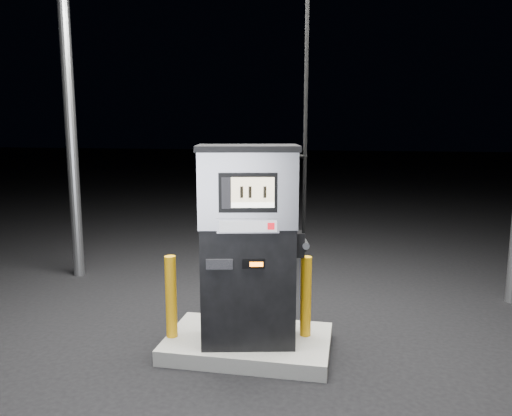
# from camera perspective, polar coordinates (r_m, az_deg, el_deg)

# --- Properties ---
(ground) EXTENTS (80.00, 80.00, 0.00)m
(ground) POSITION_cam_1_polar(r_m,az_deg,el_deg) (5.15, -0.88, -15.96)
(ground) COLOR black
(ground) RESTS_ON ground
(pump_island) EXTENTS (1.60, 1.00, 0.15)m
(pump_island) POSITION_cam_1_polar(r_m,az_deg,el_deg) (5.12, -0.88, -15.20)
(pump_island) COLOR slate
(pump_island) RESTS_ON ground
(fuel_dispenser) EXTENTS (1.09, 0.74, 3.91)m
(fuel_dispenser) POSITION_cam_1_polar(r_m,az_deg,el_deg) (4.68, -0.87, -4.08)
(fuel_dispenser) COLOR black
(fuel_dispenser) RESTS_ON pump_island
(bollard_left) EXTENTS (0.11, 0.11, 0.82)m
(bollard_left) POSITION_cam_1_polar(r_m,az_deg,el_deg) (5.01, -9.68, -9.97)
(bollard_left) COLOR orange
(bollard_left) RESTS_ON pump_island
(bollard_right) EXTENTS (0.13, 0.13, 0.80)m
(bollard_right) POSITION_cam_1_polar(r_m,az_deg,el_deg) (4.99, 5.71, -10.02)
(bollard_right) COLOR orange
(bollard_right) RESTS_ON pump_island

